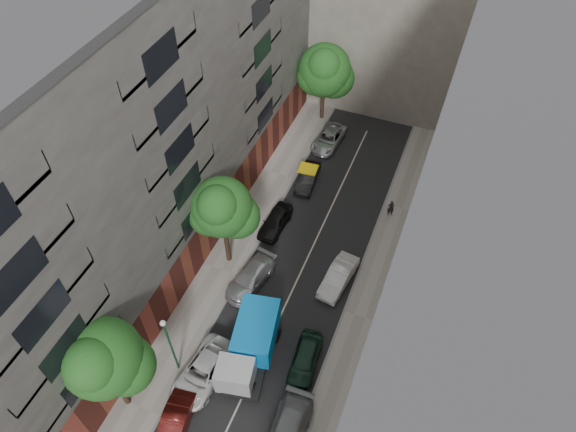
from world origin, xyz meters
The scene contains 21 objects.
ground centered at (0.00, 0.00, 0.00)m, with size 120.00×120.00×0.00m, color #4C4C49.
road_surface centered at (0.00, 0.00, 0.01)m, with size 8.00×44.00×0.02m, color black.
sidewalk_left centered at (-5.50, 0.00, 0.07)m, with size 3.00×44.00×0.15m, color gray.
sidewalk_right centered at (5.50, 0.00, 0.07)m, with size 3.00×44.00×0.15m, color gray.
building_left centered at (-11.00, 0.00, 10.00)m, with size 8.00×44.00×20.00m, color #454340.
building_right centered at (11.00, 0.00, 10.00)m, with size 8.00×44.00×20.00m, color tan.
building_endcap centered at (0.00, 28.00, 9.00)m, with size 18.00×12.00×18.00m, color gray.
tarp_truck centered at (-0.60, -5.37, 1.53)m, with size 3.48×6.41×2.78m.
car_left_1 centered at (-2.80, -11.40, 0.69)m, with size 1.46×4.20×1.38m, color #4E120F.
car_left_2 centered at (-2.80, -7.80, 0.70)m, with size 2.33×5.06×1.41m, color silver.
car_left_3 centered at (-3.01, -0.22, 0.68)m, with size 1.90×4.67×1.36m, color silver.
car_left_4 centered at (-3.46, 5.40, 0.69)m, with size 1.62×4.03×1.37m, color black.
car_left_5 centered at (-2.80, 11.00, 0.66)m, with size 1.39×3.98×1.31m, color black.
car_left_6 centered at (-2.80, 16.60, 0.65)m, with size 2.15×4.66×1.30m, color #AFAEB3.
car_right_2 centered at (2.80, -4.60, 0.68)m, with size 1.61×4.00×1.36m, color black.
car_right_3 centered at (2.80, 2.18, 0.70)m, with size 1.49×4.28×1.41m, color silver.
tree_near centered at (-6.23, -11.11, 5.75)m, with size 4.77×4.41×8.22m.
tree_mid centered at (-5.32, 0.96, 5.74)m, with size 4.65×4.27×8.15m.
tree_far centered at (-4.58, 19.89, 5.22)m, with size 5.14×4.84×7.73m.
lamp_post centered at (-4.56, -7.94, 3.75)m, with size 0.36×0.36×5.75m.
pedestrian centered at (4.65, 9.99, 0.90)m, with size 0.55×0.36×1.50m, color black.
Camera 1 is at (7.35, -18.90, 31.01)m, focal length 32.00 mm.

